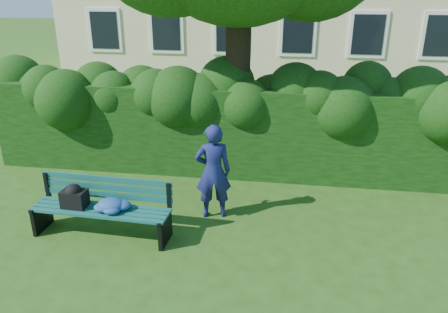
# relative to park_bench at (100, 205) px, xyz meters

# --- Properties ---
(ground) EXTENTS (80.00, 80.00, 0.00)m
(ground) POSITION_rel_park_bench_xyz_m (1.76, 0.59, -0.51)
(ground) COLOR #2B4914
(ground) RESTS_ON ground
(hedge) EXTENTS (10.00, 1.00, 1.80)m
(hedge) POSITION_rel_park_bench_xyz_m (1.76, 2.79, 0.39)
(hedge) COLOR black
(hedge) RESTS_ON ground
(park_bench) EXTENTS (2.17, 0.64, 0.89)m
(park_bench) POSITION_rel_park_bench_xyz_m (0.00, 0.00, 0.00)
(park_bench) COLOR #105451
(park_bench) RESTS_ON ground
(man_reading) EXTENTS (0.67, 0.52, 1.62)m
(man_reading) POSITION_rel_park_bench_xyz_m (1.63, 0.85, 0.31)
(man_reading) COLOR navy
(man_reading) RESTS_ON ground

